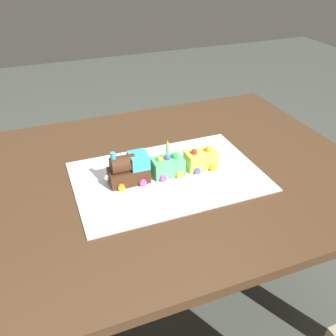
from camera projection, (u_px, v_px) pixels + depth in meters
name	position (u px, v px, depth m)	size (l,w,h in m)	color
ground_plane	(158.00, 312.00, 1.60)	(8.00, 8.00, 0.00)	#474C44
dining_table	(155.00, 198.00, 1.26)	(1.40, 1.00, 0.74)	#4C331E
cake_board	(168.00, 176.00, 1.18)	(0.60, 0.40, 0.00)	silver
cake_locomotive	(129.00, 169.00, 1.13)	(0.14, 0.08, 0.12)	#472816
cake_car_gondola_mint_green	(168.00, 166.00, 1.18)	(0.10, 0.08, 0.07)	#59CC7A
cake_car_tanker_lemon	(201.00, 159.00, 1.21)	(0.10, 0.08, 0.07)	#F4E04C
birthday_candle	(168.00, 148.00, 1.14)	(0.01, 0.01, 0.05)	#66D872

